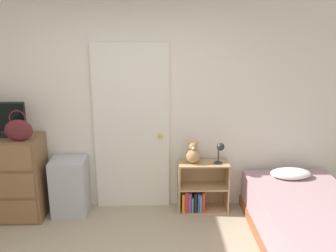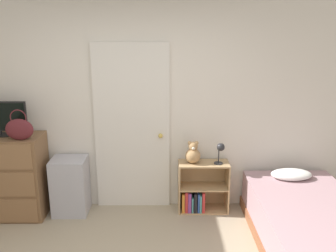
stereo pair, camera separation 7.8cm
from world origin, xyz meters
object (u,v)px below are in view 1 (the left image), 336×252
(desk_lamp, at_px, (220,149))
(storage_bin, at_px, (70,187))
(dresser, at_px, (6,178))
(handbag, at_px, (19,130))
(teddy_bear, at_px, (193,153))
(bed, at_px, (311,225))
(bookshelf, at_px, (199,191))

(desk_lamp, bearing_deg, storage_bin, -179.92)
(storage_bin, distance_m, desk_lamp, 1.88)
(dresser, distance_m, desk_lamp, 2.58)
(dresser, distance_m, handbag, 0.70)
(storage_bin, relative_size, teddy_bear, 2.52)
(handbag, relative_size, desk_lamp, 1.33)
(handbag, height_order, bed, handbag)
(handbag, xyz_separation_m, desk_lamp, (2.29, 0.20, -0.32))
(bed, bearing_deg, bookshelf, 142.84)
(handbag, relative_size, teddy_bear, 1.26)
(dresser, distance_m, storage_bin, 0.75)
(dresser, bearing_deg, storage_bin, 4.18)
(handbag, relative_size, bed, 0.18)
(dresser, height_order, handbag, handbag)
(storage_bin, relative_size, bookshelf, 1.12)
(bookshelf, relative_size, bed, 0.32)
(storage_bin, height_order, teddy_bear, teddy_bear)
(storage_bin, distance_m, teddy_bear, 1.55)
(dresser, distance_m, teddy_bear, 2.25)
(handbag, distance_m, bookshelf, 2.25)
(teddy_bear, bearing_deg, dresser, -177.53)
(storage_bin, bearing_deg, teddy_bear, 1.63)
(teddy_bear, bearing_deg, bookshelf, 0.99)
(storage_bin, height_order, bed, storage_bin)
(desk_lamp, bearing_deg, dresser, -178.74)
(storage_bin, height_order, bookshelf, storage_bin)
(handbag, bearing_deg, dresser, 151.46)
(dresser, xyz_separation_m, teddy_bear, (2.24, 0.10, 0.25))
(bookshelf, distance_m, desk_lamp, 0.62)
(dresser, distance_m, bookshelf, 2.34)
(dresser, height_order, teddy_bear, dresser)
(dresser, height_order, bookshelf, dresser)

